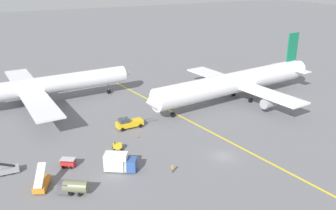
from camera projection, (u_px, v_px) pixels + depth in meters
ground_plane at (224, 156)px, 71.43m from camera, size 600.00×600.00×0.00m
taxiway_stripe at (213, 133)px, 81.52m from camera, size 16.51×118.99×0.01m
airliner_at_gate_left at (37, 87)px, 95.82m from camera, size 54.81×47.05×15.63m
airliner_being_pushed at (235, 83)px, 99.40m from camera, size 57.02×41.77×17.11m
pushback_tug at (129, 123)px, 83.83m from camera, size 9.52×2.78×2.86m
gse_catering_truck_tall at (120, 162)px, 65.69m from camera, size 6.22×5.15×3.50m
gse_stair_truck_yellow at (42, 183)px, 60.58m from camera, size 3.65×4.93×4.06m
gse_baggage_cart_near_cluster at (68, 163)px, 67.28m from camera, size 3.15×2.82×1.71m
gse_fuel_bowser_stubby at (73, 187)px, 59.03m from camera, size 5.13×4.24×2.40m
gse_belt_loader_portside at (7, 170)px, 65.05m from camera, size 4.98×2.03×3.02m
gse_gpu_cart_small at (118, 146)px, 73.62m from camera, size 2.45×2.11×1.90m
ground_crew_marshaller_foreground at (172, 169)px, 65.32m from camera, size 0.36×0.36×1.63m
traffic_cone_wingtip_port at (138, 136)px, 79.29m from camera, size 0.44×0.44×0.60m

